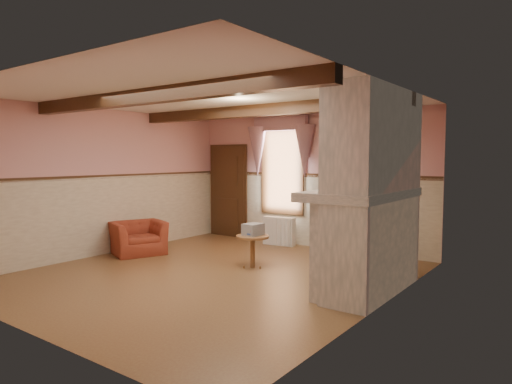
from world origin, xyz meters
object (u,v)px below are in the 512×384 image
Objects in this scene: bowl at (363,187)px; mantel_clock at (382,181)px; radiator at (279,231)px; armchair at (138,238)px; side_table at (253,251)px; oil_lamp at (377,178)px.

bowl is 1.46× the size of mantel_clock.
bowl is (2.75, -2.07, 1.16)m from radiator.
armchair reaches higher than side_table.
oil_lamp is at bearing -56.98° from armchair.
side_table is 1.60× the size of bowl.
oil_lamp is at bearing -34.28° from radiator.
side_table is 2.45m from mantel_clock.
bowl is (4.48, 0.30, 1.15)m from armchair.
mantel_clock reaches higher than side_table.
radiator is 3.63m from bowl.
mantel_clock is at bearing -54.68° from armchair.
side_table is at bearing -168.21° from oil_lamp.
side_table is 0.80× the size of radiator.
side_table is 2.08m from radiator.
armchair is 2.76× the size of bowl.
radiator is at bearing 154.11° from mantel_clock.
bowl is 0.55m from oil_lamp.
armchair is 4.04× the size of mantel_clock.
armchair is 1.39× the size of radiator.
bowl is at bearing -42.27° from radiator.
radiator is 3.38m from oil_lamp.
side_table is 2.34× the size of mantel_clock.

